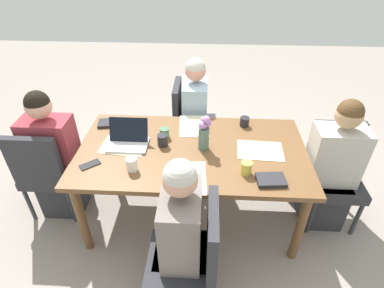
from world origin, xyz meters
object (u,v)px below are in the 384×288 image
(flower_vase, at_px, (204,132))
(chair_far_left_mid, at_px, (193,254))
(chair_head_right_right_near, at_px, (47,169))
(person_head_right_right_near, at_px, (56,162))
(dining_table, at_px, (192,157))
(coffee_mug_centre_right, at_px, (132,164))
(chair_near_left_near, at_px, (188,119))
(person_head_left_left_far, at_px, (330,172))
(person_far_left_mid, at_px, (182,242))
(laptop_head_right_right_near, at_px, (128,140))
(coffee_mug_near_left, at_px, (163,140))
(phone_black, at_px, (90,165))
(chair_head_left_left_far, at_px, (333,169))
(coffee_mug_near_right, at_px, (246,168))
(coffee_mug_far_left, at_px, (165,133))
(book_red_cover, at_px, (110,123))
(book_blue_cover, at_px, (271,180))
(coffee_mug_centre_left, at_px, (244,122))
(person_near_left_near, at_px, (195,120))

(flower_vase, bearing_deg, chair_far_left_mid, 86.89)
(chair_head_right_right_near, relative_size, person_head_right_right_near, 0.75)
(dining_table, xyz_separation_m, coffee_mug_centre_right, (0.42, 0.28, 0.13))
(chair_near_left_near, relative_size, person_head_left_left_far, 0.75)
(person_far_left_mid, bearing_deg, laptop_head_right_right_near, -57.45)
(coffee_mug_near_left, bearing_deg, phone_black, 28.89)
(chair_head_left_left_far, distance_m, coffee_mug_near_right, 0.92)
(person_head_left_left_far, xyz_separation_m, chair_head_right_right_near, (2.39, 0.06, -0.03))
(dining_table, relative_size, phone_black, 12.22)
(chair_head_left_left_far, xyz_separation_m, coffee_mug_far_left, (1.45, -0.07, 0.28))
(book_red_cover, bearing_deg, chair_far_left_mid, 116.55)
(dining_table, height_order, person_head_left_left_far, person_head_left_left_far)
(laptop_head_right_right_near, relative_size, book_red_cover, 1.60)
(person_far_left_mid, xyz_separation_m, phone_black, (0.73, -0.50, 0.21))
(chair_near_left_near, xyz_separation_m, coffee_mug_near_right, (-0.49, 1.13, 0.28))
(book_blue_cover, distance_m, phone_black, 1.33)
(chair_far_left_mid, distance_m, person_far_left_mid, 0.10)
(chair_head_right_right_near, distance_m, coffee_mug_centre_right, 0.90)
(coffee_mug_far_left, bearing_deg, coffee_mug_near_right, 146.32)
(laptop_head_right_right_near, height_order, coffee_mug_far_left, laptop_head_right_right_near)
(flower_vase, relative_size, book_red_cover, 1.54)
(chair_far_left_mid, distance_m, laptop_head_right_right_near, 1.05)
(chair_head_right_right_near, height_order, coffee_mug_near_right, chair_head_right_right_near)
(person_head_left_left_far, relative_size, coffee_mug_centre_left, 14.36)
(chair_head_right_right_near, bearing_deg, flower_vase, -177.48)
(coffee_mug_near_left, bearing_deg, person_far_left_mid, 105.39)
(chair_head_right_right_near, height_order, phone_black, chair_head_right_right_near)
(chair_head_right_right_near, bearing_deg, person_head_right_right_near, -128.76)
(chair_near_left_near, height_order, person_head_left_left_far, person_head_left_left_far)
(coffee_mug_centre_right, relative_size, coffee_mug_far_left, 1.23)
(person_far_left_mid, height_order, laptop_head_right_right_near, person_far_left_mid)
(person_far_left_mid, bearing_deg, person_head_left_left_far, -147.05)
(chair_near_left_near, bearing_deg, laptop_head_right_right_near, 61.96)
(person_far_left_mid, xyz_separation_m, person_head_left_left_far, (-1.17, -0.76, 0.00))
(coffee_mug_near_right, relative_size, coffee_mug_far_left, 1.17)
(person_near_left_near, relative_size, laptop_head_right_right_near, 3.73)
(person_head_right_right_near, bearing_deg, coffee_mug_centre_left, -167.93)
(person_head_left_left_far, xyz_separation_m, phone_black, (1.90, 0.26, 0.21))
(person_far_left_mid, bearing_deg, chair_head_left_left_far, -145.89)
(coffee_mug_far_left, xyz_separation_m, book_red_cover, (0.52, -0.18, -0.03))
(chair_far_left_mid, distance_m, book_red_cover, 1.42)
(flower_vase, xyz_separation_m, phone_black, (0.85, 0.26, -0.16))
(chair_near_left_near, distance_m, book_red_cover, 0.89)
(coffee_mug_near_left, relative_size, coffee_mug_near_right, 0.99)
(dining_table, bearing_deg, chair_far_left_mid, 93.54)
(coffee_mug_near_left, bearing_deg, person_near_left_near, -107.02)
(chair_far_left_mid, distance_m, book_blue_cover, 0.73)
(dining_table, relative_size, coffee_mug_near_right, 18.50)
(flower_vase, relative_size, coffee_mug_far_left, 3.64)
(person_far_left_mid, distance_m, person_head_right_right_near, 1.39)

